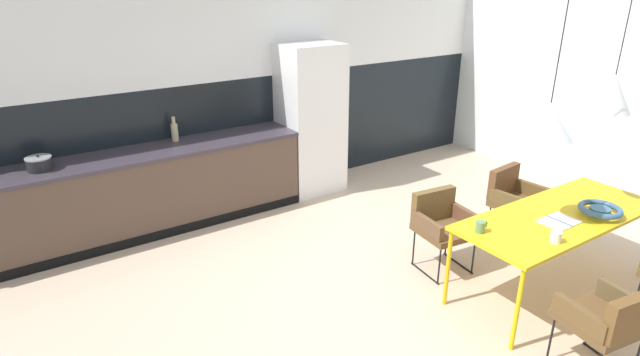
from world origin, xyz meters
The scene contains 17 objects.
ground_plane centered at (0.00, 0.00, 0.00)m, with size 9.60×9.60×0.00m, color #C9AF95.
back_wall_splashback_dark centered at (0.00, 2.85, 0.73)m, with size 7.39×0.12×1.46m, color black.
back_wall_panel_upper centered at (0.00, 2.85, 2.20)m, with size 7.39×0.12×1.46m, color white.
kitchen_counter centered at (-1.66, 2.49, 0.45)m, with size 3.80×0.63×0.89m.
refrigerator_column centered at (0.61, 2.49, 0.93)m, with size 0.73×0.60×1.85m, color silver.
dining_table centered at (1.12, -0.61, 0.69)m, with size 1.94×0.76×0.74m.
armchair_corner_seat centered at (0.59, 0.21, 0.49)m, with size 0.53×0.52×0.74m.
armchair_near_window centered at (1.66, 0.23, 0.49)m, with size 0.53×0.52×0.75m.
armchair_head_of_table centered at (0.46, -1.47, 0.49)m, with size 0.55×0.53×0.74m.
fruit_bowl centered at (1.37, -0.81, 0.79)m, with size 0.35×0.35×0.08m.
open_book centered at (0.98, -0.70, 0.74)m, with size 0.30×0.23×0.02m.
mug_dark_espresso centered at (0.31, -0.46, 0.78)m, with size 0.12×0.07×0.09m.
mug_tall_blue centered at (0.65, -0.88, 0.78)m, with size 0.12×0.08×0.09m.
cooking_pot centered at (-2.43, 2.49, 0.96)m, with size 0.23×0.23×0.15m.
bottle_spice_small centered at (-1.06, 2.67, 1.00)m, with size 0.08×0.08×0.27m.
pendant_lamp_over_table_near centered at (0.73, -0.60, 1.61)m, with size 0.38×0.38×1.41m.
pendant_lamp_over_table_far centered at (1.51, -0.63, 1.72)m, with size 0.32×0.32×1.31m.
Camera 1 is at (-2.73, -2.76, 2.64)m, focal length 28.91 mm.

